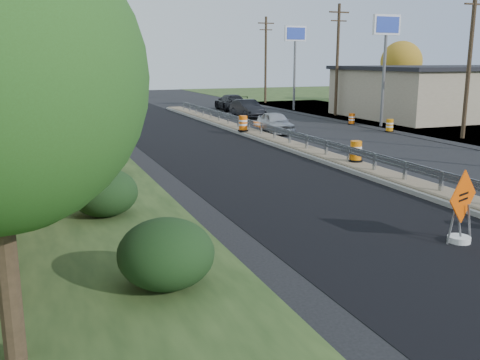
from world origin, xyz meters
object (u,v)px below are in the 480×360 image
object	(u,v)px
barrel_median_mid	(356,152)
car_dark_far	(231,102)
barrel_shoulder_near	(390,126)
barrel_shoulder_mid	(352,119)
car_silver	(276,123)
car_dark_mid	(247,109)
caution_sign	(460,224)
barrel_median_far	(243,124)

from	to	relation	value
barrel_median_mid	car_dark_far	xyz separation A→B (m)	(4.42, 28.19, 0.09)
barrel_shoulder_near	barrel_shoulder_mid	size ratio (longest dim) A/B	1.04
barrel_shoulder_near	car_silver	bearing A→B (deg)	161.93
car_dark_mid	barrel_median_mid	bearing A→B (deg)	-99.62
caution_sign	car_dark_far	bearing A→B (deg)	57.32
caution_sign	barrel_shoulder_near	distance (m)	22.87
caution_sign	barrel_shoulder_near	world-z (taller)	caution_sign
barrel_median_mid	caution_sign	bearing A→B (deg)	-108.33
barrel_shoulder_mid	car_silver	bearing A→B (deg)	-163.40
barrel_shoulder_mid	caution_sign	bearing A→B (deg)	-116.98
car_dark_far	caution_sign	bearing A→B (deg)	83.17
barrel_shoulder_near	car_dark_far	world-z (taller)	car_dark_far
barrel_shoulder_near	car_silver	world-z (taller)	car_silver
barrel_median_far	car_silver	bearing A→B (deg)	0.41
car_silver	barrel_shoulder_mid	bearing A→B (deg)	22.65
car_silver	car_dark_far	xyz separation A→B (m)	(2.93, 16.41, 0.08)
barrel_median_mid	car_silver	world-z (taller)	car_silver
barrel_median_mid	car_silver	distance (m)	11.88
car_silver	car_dark_far	size ratio (longest dim) A/B	0.77
barrel_shoulder_mid	car_dark_mid	world-z (taller)	car_dark_mid
barrel_median_mid	barrel_shoulder_near	distance (m)	12.92
barrel_median_mid	barrel_median_far	xyz separation A→B (m)	(-0.86, 11.76, 0.03)
car_silver	barrel_shoulder_near	bearing A→B (deg)	-12.01
barrel_median_far	barrel_shoulder_mid	xyz separation A→B (m)	(9.75, 2.22, -0.31)
barrel_median_mid	car_dark_mid	world-z (taller)	car_dark_mid
barrel_median_mid	car_dark_far	world-z (taller)	car_dark_far
caution_sign	car_dark_far	xyz separation A→B (m)	(7.73, 38.17, 0.26)
barrel_median_mid	car_dark_far	distance (m)	28.53
barrel_shoulder_near	car_dark_far	bearing A→B (deg)	103.37
caution_sign	barrel_shoulder_near	size ratio (longest dim) A/B	2.31
barrel_median_far	barrel_shoulder_mid	bearing A→B (deg)	12.84
barrel_median_far	car_dark_mid	world-z (taller)	car_dark_mid
car_silver	car_dark_far	bearing A→B (deg)	85.94
barrel_median_mid	car_dark_far	bearing A→B (deg)	81.09
car_dark_mid	car_dark_far	size ratio (longest dim) A/B	0.85
barrel_shoulder_near	barrel_shoulder_mid	xyz separation A→B (m)	(-0.00, 4.62, -0.02)
barrel_median_far	barrel_shoulder_near	size ratio (longest dim) A/B	1.17
caution_sign	barrel_median_mid	bearing A→B (deg)	50.43
caution_sign	barrel_median_far	world-z (taller)	caution_sign
barrel_median_far	car_silver	world-z (taller)	car_silver
caution_sign	barrel_median_far	distance (m)	21.88
barrel_median_far	car_dark_far	size ratio (longest dim) A/B	0.19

